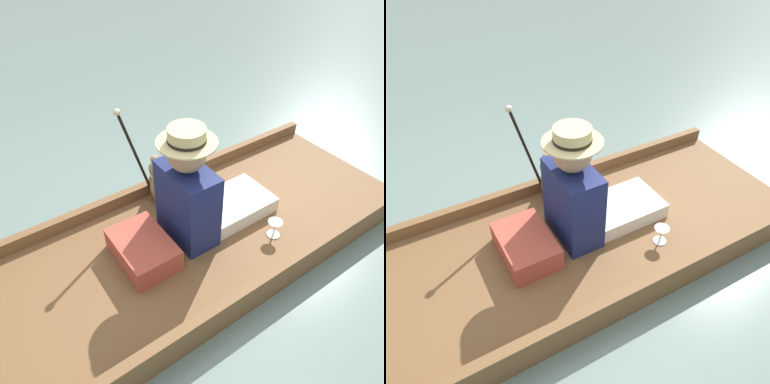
{
  "view_description": "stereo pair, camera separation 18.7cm",
  "coord_description": "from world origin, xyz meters",
  "views": [
    {
      "loc": [
        1.4,
        -0.98,
        1.93
      ],
      "look_at": [
        -0.04,
        0.04,
        0.46
      ],
      "focal_mm": 35.0,
      "sensor_mm": 36.0,
      "label": 1
    },
    {
      "loc": [
        1.5,
        -0.82,
        1.93
      ],
      "look_at": [
        -0.04,
        0.04,
        0.46
      ],
      "focal_mm": 35.0,
      "sensor_mm": 36.0,
      "label": 2
    }
  ],
  "objects": [
    {
      "name": "seated_person",
      "position": [
        -0.04,
        0.1,
        0.41
      ],
      "size": [
        0.41,
        0.83,
        0.8
      ],
      "rotation": [
        0.0,
        0.0,
        0.18
      ],
      "color": "white",
      "rests_on": "punt_boat"
    },
    {
      "name": "teddy_bear",
      "position": [
        -0.44,
        0.04,
        0.29
      ],
      "size": [
        0.26,
        0.15,
        0.37
      ],
      "color": "#9E754C",
      "rests_on": "punt_boat"
    },
    {
      "name": "wine_glass",
      "position": [
        0.3,
        0.46,
        0.21
      ],
      "size": [
        0.1,
        0.1,
        0.12
      ],
      "color": "silver",
      "rests_on": "punt_boat"
    },
    {
      "name": "seat_cushion",
      "position": [
        -0.02,
        -0.34,
        0.2
      ],
      "size": [
        0.44,
        0.31,
        0.16
      ],
      "color": "#B24738",
      "rests_on": "punt_boat"
    },
    {
      "name": "walking_cane",
      "position": [
        -0.49,
        -0.11,
        0.58
      ],
      "size": [
        0.04,
        0.23,
        0.78
      ],
      "color": "black",
      "rests_on": "punt_boat"
    },
    {
      "name": "ground_plane",
      "position": [
        0.0,
        0.0,
        0.0
      ],
      "size": [
        16.0,
        16.0,
        0.0
      ],
      "primitive_type": "plane",
      "color": "slate"
    },
    {
      "name": "punt_boat",
      "position": [
        0.0,
        0.0,
        0.07
      ],
      "size": [
        1.19,
        3.13,
        0.21
      ],
      "color": "brown",
      "rests_on": "ground_plane"
    }
  ]
}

